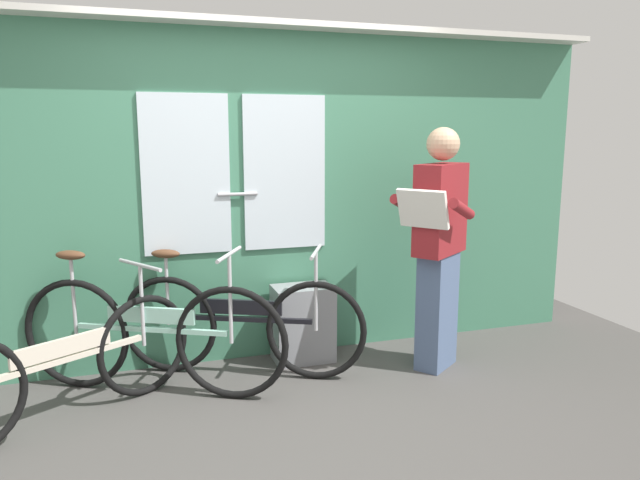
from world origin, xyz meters
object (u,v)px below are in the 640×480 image
(passenger_reading_newspaper, at_px, (439,244))
(trash_bin_by_wall, at_px, (303,323))
(bicycle_by_pole, at_px, (240,324))
(bicycle_near_door, at_px, (151,335))
(bicycle_leaning_behind, at_px, (62,366))

(passenger_reading_newspaper, relative_size, trash_bin_by_wall, 3.03)
(bicycle_by_pole, xyz_separation_m, trash_bin_by_wall, (0.49, 0.14, -0.09))
(bicycle_by_pole, height_order, trash_bin_by_wall, bicycle_by_pole)
(passenger_reading_newspaper, xyz_separation_m, trash_bin_by_wall, (-0.86, 0.42, -0.61))
(bicycle_near_door, bearing_deg, bicycle_by_pole, 37.49)
(bicycle_leaning_behind, relative_size, passenger_reading_newspaper, 0.87)
(bicycle_near_door, relative_size, bicycle_by_pole, 1.02)
(bicycle_near_door, xyz_separation_m, bicycle_leaning_behind, (-0.50, -0.28, -0.04))
(bicycle_leaning_behind, xyz_separation_m, trash_bin_by_wall, (1.58, 0.53, -0.07))
(trash_bin_by_wall, bearing_deg, bicycle_by_pole, -164.28)
(bicycle_leaning_behind, distance_m, passenger_reading_newspaper, 2.50)
(trash_bin_by_wall, bearing_deg, bicycle_near_door, -167.30)
(bicycle_near_door, height_order, passenger_reading_newspaper, passenger_reading_newspaper)
(passenger_reading_newspaper, height_order, trash_bin_by_wall, passenger_reading_newspaper)
(bicycle_near_door, height_order, trash_bin_by_wall, bicycle_near_door)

